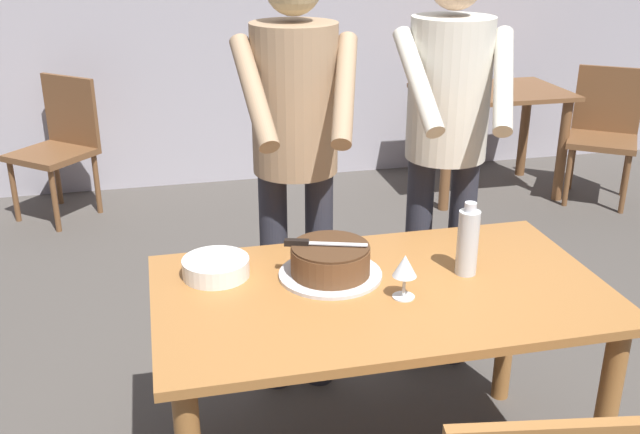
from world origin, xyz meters
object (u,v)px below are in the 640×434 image
object	(u,v)px
cake_on_platter	(330,262)
wine_glass_near	(405,267)
person_cutting_cake	(295,139)
background_table	(490,113)
water_bottle	(468,241)
background_chair_0	(604,130)
main_dining_table	(380,321)
background_chair_1	(59,142)
person_standing_beside	(447,127)
cake_knife	(308,243)
plate_stack	(216,267)

from	to	relation	value
cake_on_platter	wine_glass_near	xyz separation A→B (m)	(0.19, -0.19, 0.05)
person_cutting_cake	background_table	world-z (taller)	person_cutting_cake
wine_glass_near	water_bottle	distance (m)	0.28
person_cutting_cake	background_chair_0	world-z (taller)	person_cutting_cake
main_dining_table	background_chair_1	bearing A→B (deg)	113.76
water_bottle	cake_on_platter	bearing A→B (deg)	169.78
background_chair_1	person_standing_beside	bearing A→B (deg)	-52.10
wine_glass_near	background_chair_1	xyz separation A→B (m)	(-1.32, 2.95, -0.36)
background_chair_1	background_table	bearing A→B (deg)	-4.58
background_table	cake_on_platter	bearing A→B (deg)	-125.07
cake_knife	background_table	xyz separation A→B (m)	(1.84, 2.50, -0.29)
wine_glass_near	cake_on_platter	bearing A→B (deg)	134.01
water_bottle	cake_knife	bearing A→B (deg)	168.71
water_bottle	background_table	distance (m)	2.94
wine_glass_near	plate_stack	bearing A→B (deg)	152.99
water_bottle	background_table	world-z (taller)	water_bottle
wine_glass_near	background_table	xyz separation A→B (m)	(1.59, 2.72, -0.28)
person_cutting_cake	background_chair_1	size ratio (longest dim) A/B	1.91
background_chair_1	cake_on_platter	bearing A→B (deg)	-67.74
main_dining_table	cake_knife	bearing A→B (deg)	145.64
person_cutting_cake	background_chair_1	xyz separation A→B (m)	(-1.12, 2.26, -0.58)
background_chair_0	main_dining_table	bearing A→B (deg)	-134.95
person_standing_beside	background_chair_1	xyz separation A→B (m)	(-1.73, 2.23, -0.58)
main_dining_table	cake_knife	size ratio (longest dim) A/B	5.45
main_dining_table	background_chair_1	size ratio (longest dim) A/B	1.60
cake_knife	water_bottle	bearing A→B (deg)	-11.29
cake_on_platter	person_standing_beside	distance (m)	0.85
person_standing_beside	background_table	distance (m)	2.37
cake_knife	plate_stack	distance (m)	0.32
water_bottle	background_chair_0	bearing A→B (deg)	48.53
person_standing_beside	background_chair_0	distance (m)	2.60
wine_glass_near	water_bottle	bearing A→B (deg)	23.98
background_chair_0	person_cutting_cake	bearing A→B (deg)	-145.27
person_cutting_cake	cake_on_platter	bearing A→B (deg)	-88.54
plate_stack	person_cutting_cake	xyz separation A→B (m)	(0.35, 0.41, 0.30)
plate_stack	cake_on_platter	bearing A→B (deg)	-13.57
wine_glass_near	person_standing_beside	size ratio (longest dim) A/B	0.08
person_standing_beside	wine_glass_near	bearing A→B (deg)	-119.96
cake_on_platter	background_table	distance (m)	3.10
wine_glass_near	person_cutting_cake	distance (m)	0.76
cake_on_platter	background_table	xyz separation A→B (m)	(1.77, 2.53, -0.22)
person_standing_beside	background_chair_0	size ratio (longest dim) A/B	1.91
main_dining_table	water_bottle	xyz separation A→B (m)	(0.30, 0.04, 0.24)
wine_glass_near	cake_knife	bearing A→B (deg)	139.81
cake_on_platter	cake_knife	xyz separation A→B (m)	(-0.07, 0.02, 0.06)
cake_on_platter	background_chair_1	world-z (taller)	background_chair_1
main_dining_table	plate_stack	distance (m)	0.56
person_cutting_cake	person_standing_beside	world-z (taller)	same
main_dining_table	background_chair_0	bearing A→B (deg)	45.05
main_dining_table	plate_stack	world-z (taller)	plate_stack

